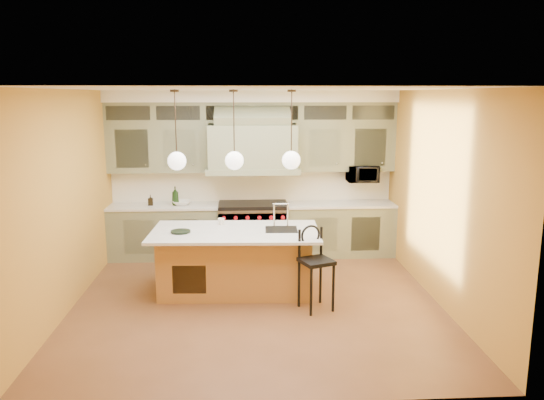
{
  "coord_description": "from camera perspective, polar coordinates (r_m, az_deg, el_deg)",
  "views": [
    {
      "loc": [
        -0.18,
        -6.95,
        2.83
      ],
      "look_at": [
        0.25,
        0.7,
        1.3
      ],
      "focal_mm": 35.0,
      "sensor_mm": 36.0,
      "label": 1
    }
  ],
  "objects": [
    {
      "name": "floor",
      "position": [
        7.51,
        -1.65,
        -10.86
      ],
      "size": [
        5.0,
        5.0,
        0.0
      ],
      "primitive_type": "plane",
      "color": "brown",
      "rests_on": "ground"
    },
    {
      "name": "pendant_left",
      "position": [
        7.51,
        -10.2,
        4.37
      ],
      "size": [
        0.26,
        0.26,
        1.11
      ],
      "color": "#2D2319",
      "rests_on": "ceiling"
    },
    {
      "name": "ceiling",
      "position": [
        6.96,
        -1.79,
        11.86
      ],
      "size": [
        5.0,
        5.0,
        0.0
      ],
      "primitive_type": "plane",
      "rotation": [
        3.14,
        0.0,
        0.0
      ],
      "color": "white",
      "rests_on": "wall_back"
    },
    {
      "name": "counter_stool",
      "position": [
        7.1,
        4.67,
        -6.74
      ],
      "size": [
        0.51,
        0.51,
        1.12
      ],
      "rotation": [
        0.0,
        0.0,
        0.38
      ],
      "color": "black",
      "rests_on": "floor"
    },
    {
      "name": "back_cabinetry",
      "position": [
        9.3,
        -2.09,
        2.61
      ],
      "size": [
        5.0,
        0.77,
        2.9
      ],
      "color": "#757C5B",
      "rests_on": "floor"
    },
    {
      "name": "wall_left",
      "position": [
        7.46,
        -21.29,
        -0.16
      ],
      "size": [
        0.0,
        5.0,
        5.0
      ],
      "primitive_type": "plane",
      "rotation": [
        1.57,
        0.0,
        1.57
      ],
      "color": "#BE8A34",
      "rests_on": "ground"
    },
    {
      "name": "kitchen_island",
      "position": [
        7.77,
        -3.88,
        -6.41
      ],
      "size": [
        2.44,
        1.37,
        1.35
      ],
      "rotation": [
        0.0,
        0.0,
        -0.04
      ],
      "color": "#AE763D",
      "rests_on": "floor"
    },
    {
      "name": "cup",
      "position": [
        7.96,
        -5.49,
        -2.31
      ],
      "size": [
        0.1,
        0.1,
        0.09
      ],
      "primitive_type": "imported",
      "rotation": [
        0.0,
        0.0,
        0.02
      ],
      "color": "white",
      "rests_on": "kitchen_island"
    },
    {
      "name": "wall_right",
      "position": [
        7.58,
        17.53,
        0.26
      ],
      "size": [
        0.0,
        5.0,
        5.0
      ],
      "primitive_type": "plane",
      "rotation": [
        1.57,
        0.0,
        -1.57
      ],
      "color": "#BE8A34",
      "rests_on": "ground"
    },
    {
      "name": "pendant_right",
      "position": [
        7.49,
        2.08,
        4.52
      ],
      "size": [
        0.26,
        0.26,
        1.11
      ],
      "color": "#2D2319",
      "rests_on": "ceiling"
    },
    {
      "name": "wall_front",
      "position": [
        4.67,
        -0.88,
        -5.92
      ],
      "size": [
        5.0,
        0.0,
        5.0
      ],
      "primitive_type": "plane",
      "rotation": [
        -1.57,
        0.0,
        0.0
      ],
      "color": "#BE8A34",
      "rests_on": "ground"
    },
    {
      "name": "microwave",
      "position": [
        9.55,
        9.7,
        2.81
      ],
      "size": [
        0.54,
        0.37,
        0.3
      ],
      "primitive_type": "imported",
      "color": "black",
      "rests_on": "back_cabinetry"
    },
    {
      "name": "oil_bottle_a",
      "position": [
        9.34,
        -10.36,
        0.44
      ],
      "size": [
        0.13,
        0.13,
        0.32
      ],
      "primitive_type": "imported",
      "rotation": [
        0.0,
        0.0,
        0.06
      ],
      "color": "black",
      "rests_on": "back_cabinetry"
    },
    {
      "name": "fruit_bowl",
      "position": [
        9.35,
        -9.67,
        -0.29
      ],
      "size": [
        0.32,
        0.32,
        0.08
      ],
      "primitive_type": "imported",
      "rotation": [
        0.0,
        0.0,
        -0.01
      ],
      "color": "white",
      "rests_on": "back_cabinetry"
    },
    {
      "name": "wall_back",
      "position": [
        9.56,
        -2.13,
        2.97
      ],
      "size": [
        5.0,
        0.0,
        5.0
      ],
      "primitive_type": "plane",
      "rotation": [
        1.57,
        0.0,
        0.0
      ],
      "color": "#BE8A34",
      "rests_on": "ground"
    },
    {
      "name": "range",
      "position": [
        9.4,
        -2.04,
        -3.17
      ],
      "size": [
        1.2,
        0.74,
        0.96
      ],
      "color": "silver",
      "rests_on": "floor"
    },
    {
      "name": "pendant_center",
      "position": [
        7.46,
        -4.07,
        4.47
      ],
      "size": [
        0.26,
        0.26,
        1.11
      ],
      "color": "#2D2319",
      "rests_on": "ceiling"
    },
    {
      "name": "oil_bottle_b",
      "position": [
        9.42,
        -12.93,
        -0.01
      ],
      "size": [
        0.09,
        0.09,
        0.18
      ],
      "primitive_type": "imported",
      "rotation": [
        0.0,
        0.0,
        0.07
      ],
      "color": "black",
      "rests_on": "back_cabinetry"
    }
  ]
}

